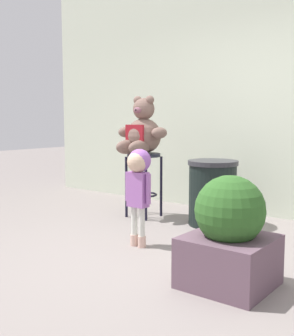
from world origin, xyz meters
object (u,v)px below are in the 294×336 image
at_px(teddy_bear, 142,133).
at_px(child_walking, 138,176).
at_px(bar_stool_with_teddy, 144,171).
at_px(planter_with_shrub, 229,236).
at_px(trash_bin, 212,193).

distance_m(teddy_bear, child_walking, 1.25).
distance_m(bar_stool_with_teddy, teddy_bear, 0.47).
bearing_deg(planter_with_shrub, bar_stool_with_teddy, 144.10).
bearing_deg(planter_with_shrub, trash_bin, 123.15).
height_order(bar_stool_with_teddy, child_walking, child_walking).
height_order(trash_bin, planter_with_shrub, planter_with_shrub).
bearing_deg(child_walking, bar_stool_with_teddy, -2.11).
xyz_separation_m(trash_bin, planter_with_shrub, (0.96, -1.47, -0.00)).
height_order(bar_stool_with_teddy, teddy_bear, teddy_bear).
height_order(bar_stool_with_teddy, planter_with_shrub, planter_with_shrub).
bearing_deg(teddy_bear, planter_with_shrub, -35.20).
xyz_separation_m(teddy_bear, child_walking, (0.72, -0.95, -0.36)).
bearing_deg(trash_bin, planter_with_shrub, -56.85).
relative_size(bar_stool_with_teddy, teddy_bear, 1.13).
height_order(teddy_bear, trash_bin, teddy_bear).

